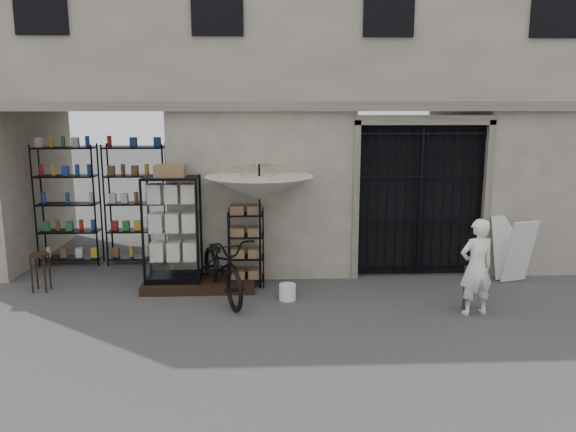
{
  "coord_description": "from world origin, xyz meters",
  "views": [
    {
      "loc": [
        -1.25,
        -8.27,
        3.26
      ],
      "look_at": [
        -0.8,
        1.4,
        1.35
      ],
      "focal_mm": 35.0,
      "sensor_mm": 36.0,
      "label": 1
    }
  ],
  "objects_px": {
    "wire_rack": "(246,249)",
    "easel_sign": "(513,249)",
    "white_bucket": "(287,292)",
    "bicycle": "(223,297)",
    "shopkeeper": "(473,314)",
    "wooden_stool": "(41,271)",
    "steel_bollard": "(467,288)",
    "display_cabinet": "(173,235)",
    "market_umbrella": "(259,181)"
  },
  "relations": [
    {
      "from": "display_cabinet",
      "to": "white_bucket",
      "type": "distance_m",
      "value": 2.31
    },
    {
      "from": "market_umbrella",
      "to": "bicycle",
      "type": "distance_m",
      "value": 2.11
    },
    {
      "from": "white_bucket",
      "to": "bicycle",
      "type": "xyz_separation_m",
      "value": [
        -1.1,
        0.16,
        -0.14
      ]
    },
    {
      "from": "bicycle",
      "to": "steel_bollard",
      "type": "distance_m",
      "value": 4.08
    },
    {
      "from": "bicycle",
      "to": "steel_bollard",
      "type": "relative_size",
      "value": 2.97
    },
    {
      "from": "display_cabinet",
      "to": "market_umbrella",
      "type": "xyz_separation_m",
      "value": [
        1.55,
        -0.07,
        0.96
      ]
    },
    {
      "from": "wooden_stool",
      "to": "easel_sign",
      "type": "height_order",
      "value": "easel_sign"
    },
    {
      "from": "display_cabinet",
      "to": "white_bucket",
      "type": "xyz_separation_m",
      "value": [
        2.02,
        -0.72,
        -0.86
      ]
    },
    {
      "from": "steel_bollard",
      "to": "shopkeeper",
      "type": "height_order",
      "value": "steel_bollard"
    },
    {
      "from": "market_umbrella",
      "to": "steel_bollard",
      "type": "relative_size",
      "value": 3.76
    },
    {
      "from": "wire_rack",
      "to": "display_cabinet",
      "type": "bearing_deg",
      "value": -178.97
    },
    {
      "from": "display_cabinet",
      "to": "shopkeeper",
      "type": "height_order",
      "value": "display_cabinet"
    },
    {
      "from": "easel_sign",
      "to": "bicycle",
      "type": "bearing_deg",
      "value": 170.15
    },
    {
      "from": "market_umbrella",
      "to": "easel_sign",
      "type": "distance_m",
      "value": 4.93
    },
    {
      "from": "wire_rack",
      "to": "easel_sign",
      "type": "xyz_separation_m",
      "value": [
        4.99,
        0.04,
        -0.08
      ]
    },
    {
      "from": "wire_rack",
      "to": "easel_sign",
      "type": "distance_m",
      "value": 4.99
    },
    {
      "from": "shopkeeper",
      "to": "easel_sign",
      "type": "relative_size",
      "value": 1.31
    },
    {
      "from": "wooden_stool",
      "to": "white_bucket",
      "type": "bearing_deg",
      "value": -8.72
    },
    {
      "from": "market_umbrella",
      "to": "shopkeeper",
      "type": "bearing_deg",
      "value": -23.26
    },
    {
      "from": "display_cabinet",
      "to": "steel_bollard",
      "type": "height_order",
      "value": "display_cabinet"
    },
    {
      "from": "white_bucket",
      "to": "wooden_stool",
      "type": "height_order",
      "value": "wooden_stool"
    },
    {
      "from": "display_cabinet",
      "to": "shopkeeper",
      "type": "distance_m",
      "value": 5.27
    },
    {
      "from": "bicycle",
      "to": "shopkeeper",
      "type": "xyz_separation_m",
      "value": [
        4.03,
        -0.97,
        0.0
      ]
    },
    {
      "from": "bicycle",
      "to": "wooden_stool",
      "type": "relative_size",
      "value": 3.13
    },
    {
      "from": "wooden_stool",
      "to": "steel_bollard",
      "type": "distance_m",
      "value": 7.37
    },
    {
      "from": "wire_rack",
      "to": "shopkeeper",
      "type": "xyz_separation_m",
      "value": [
        3.64,
        -1.64,
        -0.7
      ]
    },
    {
      "from": "white_bucket",
      "to": "shopkeeper",
      "type": "distance_m",
      "value": 3.04
    },
    {
      "from": "wire_rack",
      "to": "bicycle",
      "type": "bearing_deg",
      "value": -124.19
    },
    {
      "from": "steel_bollard",
      "to": "white_bucket",
      "type": "bearing_deg",
      "value": 168.76
    },
    {
      "from": "display_cabinet",
      "to": "white_bucket",
      "type": "bearing_deg",
      "value": -18.19
    },
    {
      "from": "shopkeeper",
      "to": "bicycle",
      "type": "bearing_deg",
      "value": -24.25
    },
    {
      "from": "display_cabinet",
      "to": "wooden_stool",
      "type": "bearing_deg",
      "value": -177.49
    },
    {
      "from": "steel_bollard",
      "to": "bicycle",
      "type": "bearing_deg",
      "value": 169.57
    },
    {
      "from": "white_bucket",
      "to": "steel_bollard",
      "type": "bearing_deg",
      "value": -11.24
    },
    {
      "from": "market_umbrella",
      "to": "wooden_stool",
      "type": "xyz_separation_m",
      "value": [
        -3.91,
        0.02,
        -1.59
      ]
    },
    {
      "from": "wooden_stool",
      "to": "shopkeeper",
      "type": "xyz_separation_m",
      "value": [
        7.3,
        -1.48,
        -0.36
      ]
    },
    {
      "from": "display_cabinet",
      "to": "wooden_stool",
      "type": "distance_m",
      "value": 2.44
    },
    {
      "from": "wire_rack",
      "to": "bicycle",
      "type": "xyz_separation_m",
      "value": [
        -0.39,
        -0.67,
        -0.7
      ]
    },
    {
      "from": "bicycle",
      "to": "wooden_stool",
      "type": "distance_m",
      "value": 3.32
    },
    {
      "from": "bicycle",
      "to": "easel_sign",
      "type": "bearing_deg",
      "value": -12.99
    },
    {
      "from": "wire_rack",
      "to": "white_bucket",
      "type": "distance_m",
      "value": 1.23
    },
    {
      "from": "display_cabinet",
      "to": "market_umbrella",
      "type": "distance_m",
      "value": 1.83
    },
    {
      "from": "white_bucket",
      "to": "wire_rack",
      "type": "bearing_deg",
      "value": 130.69
    },
    {
      "from": "white_bucket",
      "to": "easel_sign",
      "type": "xyz_separation_m",
      "value": [
        4.27,
        0.86,
        0.48
      ]
    },
    {
      "from": "display_cabinet",
      "to": "wooden_stool",
      "type": "height_order",
      "value": "display_cabinet"
    },
    {
      "from": "steel_bollard",
      "to": "easel_sign",
      "type": "relative_size",
      "value": 0.61
    },
    {
      "from": "white_bucket",
      "to": "wooden_stool",
      "type": "bearing_deg",
      "value": 171.28
    },
    {
      "from": "wire_rack",
      "to": "market_umbrella",
      "type": "xyz_separation_m",
      "value": [
        0.25,
        -0.18,
        1.26
      ]
    },
    {
      "from": "easel_sign",
      "to": "shopkeeper",
      "type": "bearing_deg",
      "value": -146.06
    },
    {
      "from": "shopkeeper",
      "to": "easel_sign",
      "type": "bearing_deg",
      "value": -139.48
    }
  ]
}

